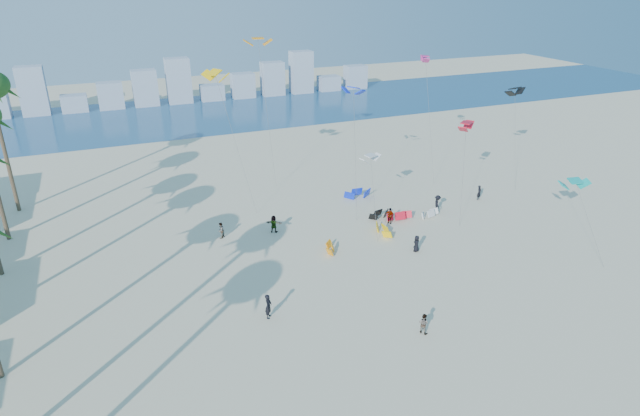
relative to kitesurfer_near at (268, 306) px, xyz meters
name	(u,v)px	position (x,y,z in m)	size (l,w,h in m)	color
ground	(374,377)	(4.12, -8.59, -0.96)	(220.00, 220.00, 0.00)	beige
ocean	(182,115)	(4.12, 63.41, -0.95)	(220.00, 220.00, 0.00)	navy
kitesurfer_near	(268,306)	(0.00, 0.00, 0.00)	(0.70, 0.46, 1.92)	black
kitesurfer_mid	(423,323)	(9.39, -5.85, -0.20)	(0.74, 0.58, 1.53)	gray
kitesurfers_far	(361,217)	(13.19, 11.44, -0.11)	(29.25, 10.26, 1.80)	black
grounded_kites	(379,214)	(15.69, 12.23, -0.53)	(14.37, 12.44, 1.01)	orange
flying_kites	(383,94)	(18.05, 16.91, 10.67)	(35.25, 31.68, 17.04)	silver
distant_skyline	(165,88)	(2.93, 73.41, 2.13)	(85.00, 3.00, 8.40)	#9EADBF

